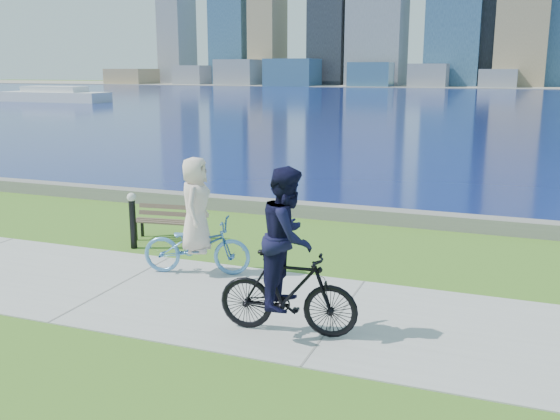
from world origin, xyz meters
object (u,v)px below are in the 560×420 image
Objects in this scene: park_bench at (166,219)px; cyclist_man at (288,265)px; bollard_lamp at (133,217)px; cyclist_woman at (196,231)px.

park_bench is 0.62× the size of cyclist_man.
park_bench is at bearing 42.72° from cyclist_man.
bollard_lamp is at bearing 51.63° from cyclist_man.
cyclist_woman reaches higher than park_bench.
bollard_lamp is 0.50× the size of cyclist_man.
cyclist_man is (4.56, -2.95, 0.34)m from bollard_lamp.
bollard_lamp is 0.55× the size of cyclist_woman.
bollard_lamp reaches higher than park_bench.
cyclist_woman is 0.90× the size of cyclist_man.
park_bench is 2.64m from cyclist_woman.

